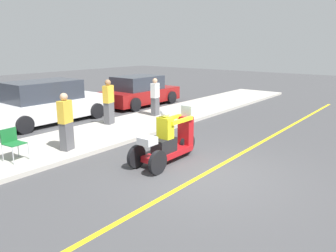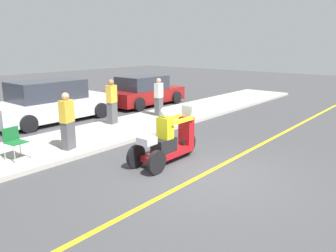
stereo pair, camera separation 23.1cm
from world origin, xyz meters
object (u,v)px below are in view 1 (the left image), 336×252
at_px(spectator_near_curb, 66,123).
at_px(spectator_far_back, 109,103).
at_px(spectator_mid_group, 155,98).
at_px(folding_chair_curbside, 12,141).
at_px(motorcycle_trike, 168,142).
at_px(parked_car_lot_center, 140,92).
at_px(parked_car_lot_far, 48,103).

height_order(spectator_near_curb, spectator_far_back, spectator_far_back).
bearing_deg(spectator_mid_group, folding_chair_curbside, -173.64).
bearing_deg(motorcycle_trike, spectator_near_curb, 115.73).
bearing_deg(spectator_mid_group, spectator_near_curb, -167.89).
xyz_separation_m(spectator_near_curb, parked_car_lot_center, (6.89, 3.68, -0.20)).
relative_size(spectator_mid_group, spectator_far_back, 0.94).
height_order(folding_chair_curbside, parked_car_lot_far, parked_car_lot_far).
height_order(spectator_mid_group, folding_chair_curbside, spectator_mid_group).
xyz_separation_m(spectator_far_back, parked_car_lot_far, (-0.98, 2.49, -0.15)).
height_order(spectator_far_back, parked_car_lot_center, spectator_far_back).
height_order(motorcycle_trike, spectator_near_curb, spectator_near_curb).
relative_size(parked_car_lot_far, parked_car_lot_center, 1.16).
distance_m(folding_chair_curbside, parked_car_lot_center, 8.89).
height_order(spectator_near_curb, spectator_mid_group, spectator_near_curb).
bearing_deg(spectator_far_back, parked_car_lot_far, 111.56).
relative_size(motorcycle_trike, folding_chair_curbside, 2.81).
xyz_separation_m(spectator_mid_group, parked_car_lot_center, (1.81, 2.59, -0.17)).
xyz_separation_m(folding_chair_curbside, parked_car_lot_far, (3.24, 3.57, 0.15)).
distance_m(parked_car_lot_far, parked_car_lot_center, 5.02).
bearing_deg(folding_chair_curbside, spectator_near_curb, -15.33).
xyz_separation_m(spectator_near_curb, folding_chair_curbside, (-1.36, 0.37, -0.28)).
bearing_deg(motorcycle_trike, parked_car_lot_far, 84.72).
distance_m(spectator_mid_group, spectator_far_back, 2.25).
height_order(spectator_far_back, folding_chair_curbside, spectator_far_back).
bearing_deg(parked_car_lot_center, spectator_near_curb, -151.93).
distance_m(motorcycle_trike, parked_car_lot_center, 8.45).
height_order(motorcycle_trike, parked_car_lot_far, parked_car_lot_far).
height_order(spectator_far_back, parked_car_lot_far, spectator_far_back).
height_order(spectator_near_curb, folding_chair_curbside, spectator_near_curb).
bearing_deg(spectator_near_curb, spectator_mid_group, 12.11).
xyz_separation_m(parked_car_lot_far, parked_car_lot_center, (5.02, -0.27, -0.07)).
bearing_deg(parked_car_lot_center, parked_car_lot_far, 176.95).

